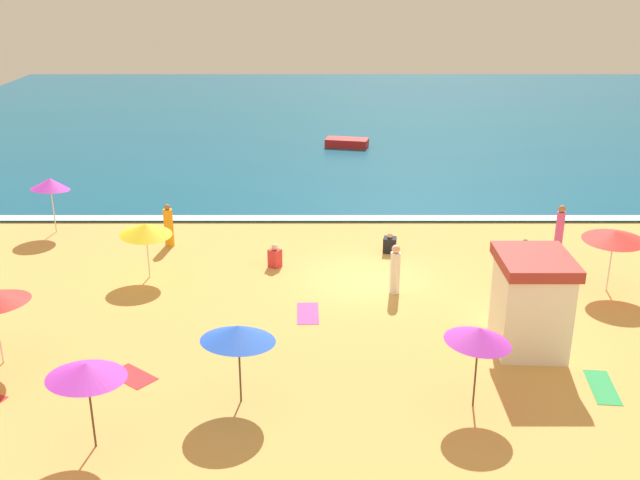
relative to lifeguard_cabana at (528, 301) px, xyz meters
The scene contains 20 objects.
ground_plane 6.64m from the lifeguard_cabana, 132.39° to the left, with size 60.00×60.00×0.00m, color #E0A856.
ocean_water 33.11m from the lifeguard_cabana, 97.59° to the left, with size 60.00×44.00×0.10m, color #0F567A.
wave_breaker_foam 11.99m from the lifeguard_cabana, 111.51° to the left, with size 57.00×0.70×0.01m, color white.
lifeguard_cabana is the anchor object (origin of this frame).
beach_umbrella_0 19.28m from the lifeguard_cabana, 150.00° to the left, with size 2.21×2.21×2.34m.
beach_umbrella_2 5.39m from the lifeguard_cabana, 46.27° to the left, with size 2.76×2.76×2.15m.
beach_umbrella_3 3.73m from the lifeguard_cabana, 124.93° to the right, with size 1.69×1.66×2.21m.
beach_umbrella_5 12.88m from the lifeguard_cabana, 157.13° to the left, with size 2.54×2.54×2.03m.
beach_umbrella_6 8.38m from the lifeguard_cabana, 160.34° to the right, with size 2.58×2.59×2.19m.
beach_umbrella_7 11.96m from the lifeguard_cabana, 156.99° to the right, with size 2.49×2.49×2.21m.
beachgoer_2 8.15m from the lifeguard_cabana, 113.81° to the left, with size 0.55×0.55×0.76m.
beachgoer_3 9.65m from the lifeguard_cabana, 141.72° to the left, with size 0.53×0.53×0.87m.
beachgoer_4 6.66m from the lifeguard_cabana, 76.15° to the left, with size 0.53×0.53×0.89m.
beachgoer_5 8.35m from the lifeguard_cabana, 67.31° to the left, with size 0.42×0.42×1.76m.
beachgoer_6 14.26m from the lifeguard_cabana, 145.51° to the left, with size 0.37×0.37×1.69m.
beachgoer_7 5.06m from the lifeguard_cabana, 132.99° to the left, with size 0.39×0.39×1.70m.
beach_towel_2 6.78m from the lifeguard_cabana, 161.38° to the left, with size 0.71×1.55×0.01m.
beach_towel_3 2.95m from the lifeguard_cabana, 57.22° to the right, with size 0.81×1.76×0.01m.
beach_towel_4 11.09m from the lifeguard_cabana, behind, with size 1.45×1.36×0.01m.
small_boat_0 24.61m from the lifeguard_cabana, 100.09° to the left, with size 2.66×1.64×0.48m.
Camera 1 is at (-1.53, -23.49, 10.27)m, focal length 41.43 mm.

